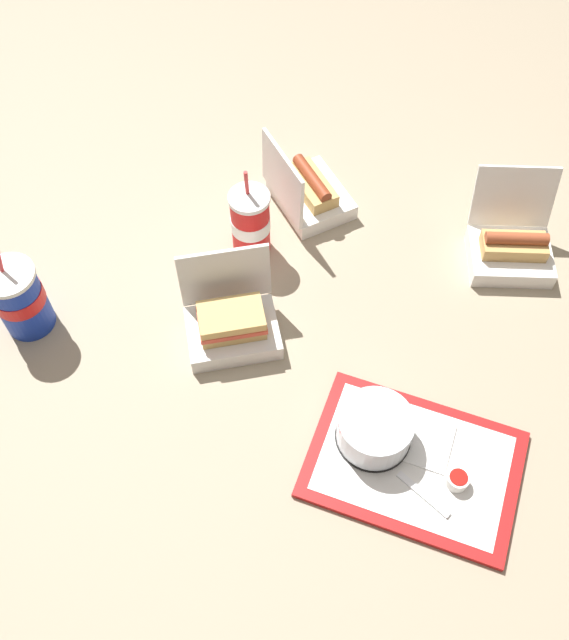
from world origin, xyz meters
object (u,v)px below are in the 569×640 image
object	(u,v)px
clamshell_hotdog_right	(308,191)
soda_cup_corner	(250,223)
clamshell_sandwich_front	(232,323)
food_tray	(413,464)
clamshell_hotdog_back	(511,246)
soda_cup_front	(19,298)
cake_container	(375,429)
ketchup_cup	(457,479)
plastic_fork	(423,494)

from	to	relation	value
clamshell_hotdog_right	soda_cup_corner	xyz separation A→B (m)	(0.07, 0.16, 0.04)
soda_cup_corner	clamshell_sandwich_front	bearing A→B (deg)	102.04
food_tray	clamshell_hotdog_back	world-z (taller)	clamshell_hotdog_back
food_tray	soda_cup_front	distance (m)	0.81
cake_container	clamshell_sandwich_front	size ratio (longest dim) A/B	0.59
clamshell_hotdog_back	clamshell_hotdog_right	bearing A→B (deg)	0.10
ketchup_cup	plastic_fork	distance (m)	0.07
plastic_fork	soda_cup_front	world-z (taller)	soda_cup_front
clamshell_sandwich_front	soda_cup_corner	size ratio (longest dim) A/B	1.06
cake_container	food_tray	bearing A→B (deg)	165.50
ketchup_cup	clamshell_hotdog_right	xyz separation A→B (m)	(0.46, -0.54, 0.01)
cake_container	soda_cup_front	world-z (taller)	soda_cup_front
ketchup_cup	clamshell_hotdog_back	world-z (taller)	clamshell_hotdog_back
clamshell_hotdog_back	soda_cup_corner	size ratio (longest dim) A/B	1.05
cake_container	clamshell_sandwich_front	xyz separation A→B (m)	(0.33, -0.12, -0.00)
clamshell_hotdog_back	clamshell_hotdog_right	size ratio (longest dim) A/B	0.99
food_tray	clamshell_hotdog_back	size ratio (longest dim) A/B	1.60
clamshell_hotdog_right	soda_cup_corner	size ratio (longest dim) A/B	1.05
cake_container	clamshell_hotdog_back	world-z (taller)	clamshell_hotdog_back
clamshell_hotdog_right	clamshell_hotdog_back	bearing A→B (deg)	-179.90
plastic_fork	soda_cup_corner	xyz separation A→B (m)	(0.49, -0.42, 0.07)
ketchup_cup	clamshell_hotdog_right	size ratio (longest dim) A/B	0.17
cake_container	soda_cup_front	xyz separation A→B (m)	(0.72, -0.01, 0.04)
plastic_fork	clamshell_hotdog_back	distance (m)	0.58
food_tray	clamshell_hotdog_right	bearing A→B (deg)	-53.91
food_tray	clamshell_hotdog_back	bearing A→B (deg)	-97.47
food_tray	clamshell_hotdog_right	distance (m)	0.66
clamshell_hotdog_back	plastic_fork	bearing A→B (deg)	86.08
food_tray	ketchup_cup	distance (m)	0.08
ketchup_cup	plastic_fork	xyz separation A→B (m)	(0.05, 0.04, -0.01)
clamshell_hotdog_back	clamshell_sandwich_front	xyz separation A→B (m)	(0.48, 0.39, 0.00)
food_tray	clamshell_hotdog_right	size ratio (longest dim) A/B	1.60
plastic_fork	clamshell_sandwich_front	world-z (taller)	clamshell_sandwich_front
clamshell_sandwich_front	soda_cup_front	distance (m)	0.41
soda_cup_corner	food_tray	bearing A→B (deg)	141.21
clamshell_sandwich_front	soda_cup_front	xyz separation A→B (m)	(0.40, 0.11, 0.04)
cake_container	plastic_fork	world-z (taller)	cake_container
food_tray	clamshell_sandwich_front	world-z (taller)	clamshell_sandwich_front
clamshell_hotdog_right	soda_cup_corner	distance (m)	0.18
ketchup_cup	clamshell_sandwich_front	distance (m)	0.51
clamshell_hotdog_back	soda_cup_corner	bearing A→B (deg)	17.11
ketchup_cup	clamshell_hotdog_right	world-z (taller)	clamshell_hotdog_right
clamshell_hotdog_right	soda_cup_front	size ratio (longest dim) A/B	1.05
food_tray	clamshell_hotdog_right	xyz separation A→B (m)	(0.39, -0.53, 0.03)
soda_cup_corner	clamshell_hotdog_back	bearing A→B (deg)	-162.89
ketchup_cup	soda_cup_corner	bearing A→B (deg)	-35.19
food_tray	cake_container	size ratio (longest dim) A/B	2.69
ketchup_cup	plastic_fork	size ratio (longest dim) A/B	0.36
ketchup_cup	clamshell_sandwich_front	bearing A→B (deg)	-17.57
plastic_fork	soda_cup_front	size ratio (longest dim) A/B	0.50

